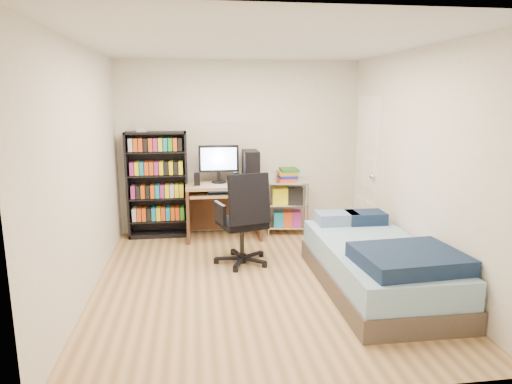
{
  "coord_description": "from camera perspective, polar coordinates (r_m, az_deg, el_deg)",
  "views": [
    {
      "loc": [
        -0.66,
        -4.65,
        1.98
      ],
      "look_at": [
        0.03,
        0.4,
        0.92
      ],
      "focal_mm": 32.0,
      "sensor_mm": 36.0,
      "label": 1
    }
  ],
  "objects": [
    {
      "name": "room",
      "position": [
        4.76,
        0.33,
        2.94
      ],
      "size": [
        3.58,
        4.08,
        2.58
      ],
      "color": "tan",
      "rests_on": "ground"
    },
    {
      "name": "media_shelf",
      "position": [
        6.62,
        -12.21,
        1.04
      ],
      "size": [
        0.85,
        0.28,
        1.57
      ],
      "color": "black",
      "rests_on": "room"
    },
    {
      "name": "computer_desk",
      "position": [
        6.49,
        -3.22,
        0.49
      ],
      "size": [
        1.04,
        0.61,
        1.32
      ],
      "color": "#9F8152",
      "rests_on": "room"
    },
    {
      "name": "office_chair",
      "position": [
        5.48,
        -1.58,
        -5.42
      ],
      "size": [
        0.83,
        0.83,
        1.13
      ],
      "rotation": [
        0.0,
        0.0,
        0.28
      ],
      "color": "black",
      "rests_on": "room"
    },
    {
      "name": "wire_cart",
      "position": [
        6.7,
        3.98,
        0.11
      ],
      "size": [
        0.65,
        0.5,
        0.96
      ],
      "rotation": [
        0.0,
        0.0,
        -0.14
      ],
      "color": "white",
      "rests_on": "room"
    },
    {
      "name": "bed",
      "position": [
        4.97,
        14.92,
        -8.77
      ],
      "size": [
        1.08,
        2.16,
        0.61
      ],
      "color": "#51463C",
      "rests_on": "room"
    },
    {
      "name": "door",
      "position": [
        6.53,
        13.78,
        2.81
      ],
      "size": [
        0.12,
        0.8,
        2.0
      ],
      "color": "white",
      "rests_on": "room"
    }
  ]
}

